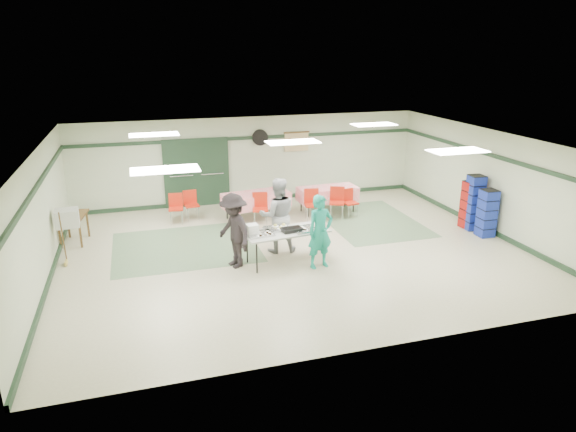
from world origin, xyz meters
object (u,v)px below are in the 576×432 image
object	(u,v)px
chair_loose_a	(191,202)
chair_loose_b	(176,205)
chair_b	(312,201)
crate_stack_red	(470,205)
dining_table_b	(256,199)
crate_stack_blue_b	(487,213)
volunteer_grey	(278,215)
dining_table_a	(327,193)
printer_table	(73,218)
broom	(63,237)
chair_c	(349,200)
office_printer	(67,218)
volunteer_teal	(320,232)
chair_d	(260,205)
chair_a	(337,199)
volunteer_dark	(234,231)
crate_stack_blue_a	(474,203)
serving_table	(286,233)

from	to	relation	value
chair_loose_a	chair_loose_b	world-z (taller)	chair_loose_a
chair_b	crate_stack_red	xyz separation A→B (m)	(3.91, -1.91, 0.11)
dining_table_b	crate_stack_blue_b	xyz separation A→B (m)	(5.42, -3.18, 0.06)
chair_loose_a	volunteer_grey	bearing A→B (deg)	-67.55
crate_stack_red	crate_stack_blue_b	xyz separation A→B (m)	(0.00, -0.71, -0.02)
dining_table_a	dining_table_b	world-z (taller)	same
printer_table	broom	size ratio (longest dim) A/B	0.82
printer_table	crate_stack_blue_b	bearing A→B (deg)	-5.26
chair_loose_a	dining_table_b	bearing A→B (deg)	-21.70
volunteer_grey	crate_stack_blue_b	world-z (taller)	volunteer_grey
volunteer_grey	chair_c	distance (m)	3.44
volunteer_grey	dining_table_b	bearing A→B (deg)	-84.04
volunteer_grey	chair_loose_a	size ratio (longest dim) A/B	2.18
chair_b	office_printer	size ratio (longest dim) A/B	1.73
crate_stack_red	office_printer	world-z (taller)	crate_stack_red
volunteer_teal	dining_table_b	distance (m)	3.84
volunteer_teal	chair_d	distance (m)	3.29
chair_a	chair_c	size ratio (longest dim) A/B	1.10
chair_c	office_printer	distance (m)	7.60
dining_table_b	crate_stack_blue_b	size ratio (longest dim) A/B	1.58
crate_stack_red	office_printer	xyz separation A→B (m)	(-10.30, 0.99, 0.29)
volunteer_dark	dining_table_b	world-z (taller)	volunteer_dark
volunteer_teal	chair_c	bearing A→B (deg)	47.02
volunteer_dark	crate_stack_blue_a	world-z (taller)	volunteer_dark
serving_table	volunteer_grey	distance (m)	0.72
dining_table_b	broom	size ratio (longest dim) A/B	1.59
dining_table_b	serving_table	bearing A→B (deg)	-100.60
dining_table_b	chair_loose_b	bearing A→B (deg)	163.61
chair_loose_a	crate_stack_blue_b	size ratio (longest dim) A/B	0.66
chair_loose_a	printer_table	xyz separation A→B (m)	(-3.06, -1.04, 0.13)
volunteer_teal	dining_table_b	bearing A→B (deg)	88.51
chair_c	volunteer_teal	bearing A→B (deg)	-133.42
serving_table	chair_c	world-z (taller)	chair_c
chair_c	crate_stack_blue_a	world-z (taller)	crate_stack_blue_a
chair_b	dining_table_b	bearing A→B (deg)	167.99
crate_stack_blue_a	printer_table	distance (m)	10.50
crate_stack_blue_a	crate_stack_red	bearing A→B (deg)	90.00
chair_loose_b	printer_table	xyz separation A→B (m)	(-2.62, -0.84, 0.14)
dining_table_a	chair_b	world-z (taller)	chair_b
chair_b	chair_c	xyz separation A→B (m)	(1.15, -0.01, -0.05)
chair_loose_a	dining_table_a	bearing A→B (deg)	-13.70
dining_table_a	office_printer	distance (m)	7.24
volunteer_teal	dining_table_a	distance (m)	4.13
crate_stack_blue_a	crate_stack_red	xyz separation A→B (m)	(0.00, 0.14, -0.10)
chair_d	chair_loose_b	distance (m)	2.39
chair_d	chair_loose_a	bearing A→B (deg)	161.74
chair_d	chair_loose_b	world-z (taller)	chair_d
broom	volunteer_teal	bearing A→B (deg)	-23.95
chair_d	crate_stack_blue_a	xyz separation A→B (m)	(5.44, -2.05, 0.20)
dining_table_a	crate_stack_blue_b	world-z (taller)	crate_stack_blue_b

